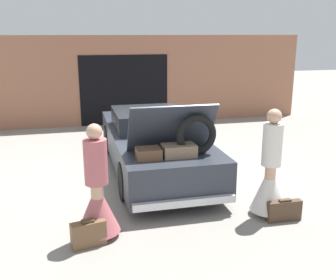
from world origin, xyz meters
The scene contains 7 objects.
ground_plane centered at (0.00, 0.00, 0.00)m, with size 40.00×40.00×0.00m, color gray.
garage_wall_back centered at (0.00, 4.63, 1.39)m, with size 12.00×0.14×2.80m.
car centered at (0.00, -0.01, 0.59)m, with size 1.80×4.88×1.72m.
person_left centered at (-1.36, -2.65, 0.60)m, with size 0.62×0.62×1.67m.
person_right centered at (1.36, -2.60, 0.63)m, with size 0.59×0.59×1.75m.
suitcase_beside_left_person centered at (-1.51, -2.90, 0.18)m, with size 0.50×0.27×0.39m.
suitcase_beside_right_person centered at (1.50, -2.85, 0.17)m, with size 0.56×0.13×0.36m.
Camera 1 is at (-1.60, -7.90, 2.85)m, focal length 42.00 mm.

